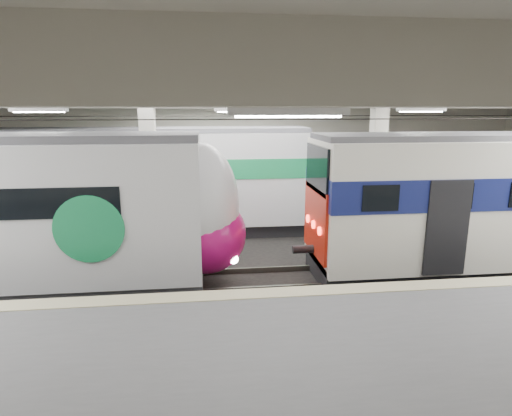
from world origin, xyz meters
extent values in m
cube|color=black|center=(0.00, 0.00, -0.05)|extent=(36.00, 24.00, 0.10)
cube|color=silver|center=(0.00, 0.00, 5.55)|extent=(36.00, 24.00, 0.20)
cube|color=beige|center=(0.00, 10.00, 2.75)|extent=(30.00, 0.10, 5.50)
cube|color=#C9BC8E|center=(0.00, -3.25, 1.11)|extent=(30.00, 0.50, 0.02)
cube|color=beige|center=(-3.00, 3.00, 2.75)|extent=(0.50, 0.50, 5.50)
cube|color=beige|center=(5.00, 3.00, 2.75)|extent=(0.50, 0.50, 5.50)
cube|color=beige|center=(0.00, 0.00, 5.25)|extent=(30.00, 18.00, 0.50)
cube|color=#59544C|center=(0.00, 0.00, 0.08)|extent=(30.00, 1.52, 0.16)
cube|color=#59544C|center=(0.00, 5.50, 0.08)|extent=(30.00, 1.52, 0.16)
cylinder|color=black|center=(0.00, 0.00, 4.70)|extent=(30.00, 0.03, 0.03)
cylinder|color=black|center=(0.00, 5.50, 4.70)|extent=(30.00, 0.03, 0.03)
cube|color=white|center=(0.00, -2.00, 4.92)|extent=(26.00, 8.40, 0.12)
ellipsoid|color=silver|center=(-1.27, 0.00, 2.33)|extent=(2.15, 2.66, 3.58)
ellipsoid|color=#A90E5D|center=(-1.15, 0.00, 1.52)|extent=(2.29, 2.72, 2.19)
cylinder|color=#1A9051|center=(-3.95, -1.39, 2.14)|extent=(1.69, 0.06, 1.69)
cube|color=#AF1C0B|center=(2.02, 0.00, 1.80)|extent=(0.08, 2.37, 1.99)
cube|color=black|center=(2.02, 0.00, 3.33)|extent=(0.08, 2.23, 1.30)
cube|color=black|center=(8.42, 0.00, 0.35)|extent=(12.73, 1.95, 0.70)
cube|color=silver|center=(-3.66, 5.50, 2.29)|extent=(13.22, 2.70, 3.58)
cube|color=#1A9051|center=(-3.66, 5.50, 2.76)|extent=(13.26, 2.76, 0.75)
cube|color=#4C4C51|center=(-3.66, 5.50, 4.18)|extent=(13.22, 2.23, 0.16)
cube|color=black|center=(-3.66, 5.50, 0.30)|extent=(13.22, 2.42, 0.60)
camera|label=1|loc=(-1.10, -11.72, 4.99)|focal=30.00mm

